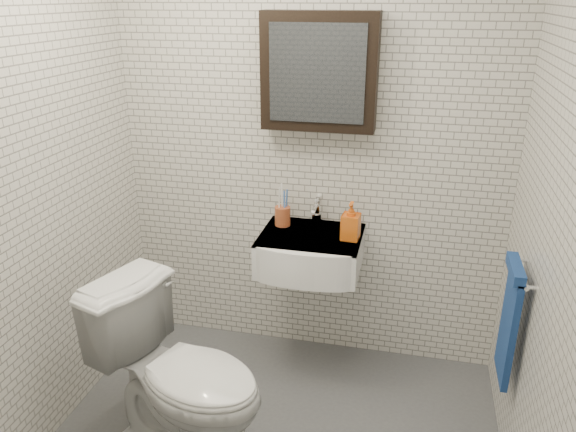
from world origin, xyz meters
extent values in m
cube|color=silver|center=(0.00, 1.00, 1.25)|extent=(2.20, 0.02, 2.50)
cube|color=silver|center=(0.00, -1.00, 1.25)|extent=(2.20, 0.02, 2.50)
cube|color=silver|center=(-1.10, 0.00, 1.25)|extent=(0.02, 2.00, 2.50)
cube|color=silver|center=(1.10, 0.00, 1.25)|extent=(0.02, 2.00, 2.50)
cube|color=white|center=(0.05, 0.78, 0.75)|extent=(0.55, 0.45, 0.20)
cylinder|color=silver|center=(0.05, 0.80, 0.84)|extent=(0.31, 0.31, 0.02)
cylinder|color=silver|center=(0.05, 0.80, 0.85)|extent=(0.04, 0.04, 0.01)
cube|color=white|center=(0.05, 0.78, 0.84)|extent=(0.55, 0.45, 0.01)
cylinder|color=silver|center=(0.05, 0.94, 0.88)|extent=(0.06, 0.06, 0.06)
cylinder|color=silver|center=(0.05, 0.94, 0.94)|extent=(0.03, 0.03, 0.08)
cylinder|color=silver|center=(0.05, 0.88, 0.97)|extent=(0.02, 0.12, 0.02)
cube|color=silver|center=(0.05, 0.97, 0.99)|extent=(0.02, 0.09, 0.01)
cube|color=black|center=(0.05, 0.93, 1.70)|extent=(0.60, 0.14, 0.60)
cube|color=#3F444C|center=(0.05, 0.85, 1.70)|extent=(0.49, 0.01, 0.49)
cylinder|color=silver|center=(1.06, 0.35, 0.95)|extent=(0.02, 0.30, 0.02)
cylinder|color=silver|center=(1.08, 0.48, 0.95)|extent=(0.04, 0.02, 0.02)
cylinder|color=silver|center=(1.08, 0.22, 0.95)|extent=(0.04, 0.02, 0.02)
cube|color=navy|center=(1.05, 0.35, 0.68)|extent=(0.03, 0.26, 0.54)
cube|color=navy|center=(1.04, 0.35, 0.96)|extent=(0.05, 0.26, 0.05)
cylinder|color=#9D4827|center=(-0.13, 0.87, 0.90)|extent=(0.11, 0.11, 0.11)
cylinder|color=white|center=(-0.15, 0.86, 0.98)|extent=(0.02, 0.03, 0.21)
cylinder|color=#3A68B9|center=(-0.12, 0.86, 0.97)|extent=(0.02, 0.02, 0.19)
cylinder|color=white|center=(-0.14, 0.89, 0.98)|extent=(0.03, 0.04, 0.22)
cylinder|color=#3A68B9|center=(-0.11, 0.88, 0.97)|extent=(0.03, 0.04, 0.20)
imported|color=orange|center=(0.27, 0.76, 0.95)|extent=(0.10, 0.10, 0.21)
imported|color=white|center=(-0.40, -0.02, 0.43)|extent=(0.94, 0.72, 0.85)
camera|label=1|loc=(0.57, -1.99, 2.08)|focal=35.00mm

